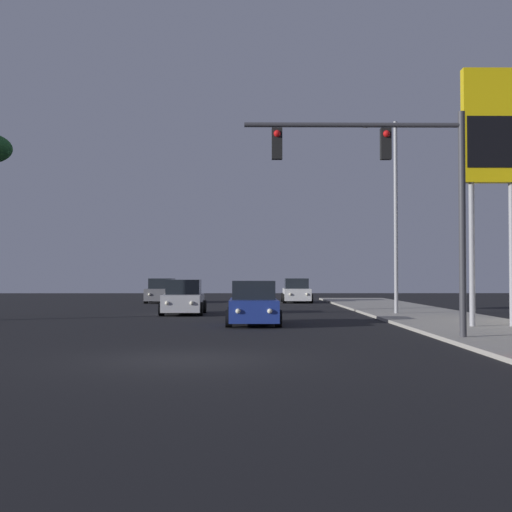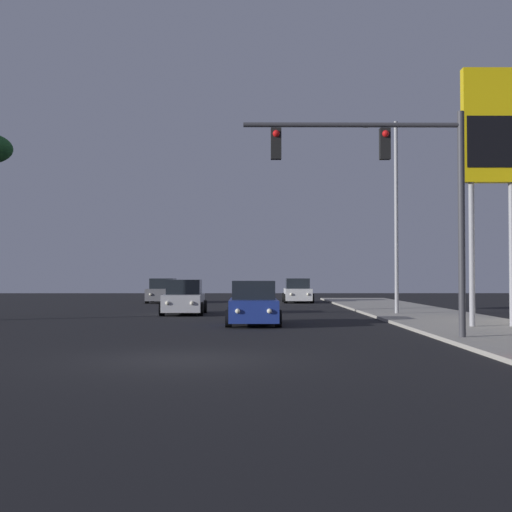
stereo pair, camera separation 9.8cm
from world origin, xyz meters
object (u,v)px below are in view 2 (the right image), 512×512
car_white (298,292)px  street_lamp (393,206)px  traffic_light_mast (400,178)px  gas_station_sign (491,140)px  car_silver (184,299)px  car_blue (253,305)px  car_grey (163,292)px

car_white → street_lamp: size_ratio=0.48×
traffic_light_mast → gas_station_sign: size_ratio=0.72×
car_white → car_silver: 16.46m
gas_station_sign → car_blue: bearing=163.1°
car_white → car_blue: 22.70m
car_white → car_blue: size_ratio=1.00×
traffic_light_mast → gas_station_sign: 6.24m
car_grey → street_lamp: bearing=129.6°
car_white → traffic_light_mast: traffic_light_mast is taller
car_silver → street_lamp: (9.92, -1.34, 4.36)m
street_lamp → car_silver: bearing=172.3°
car_blue → car_grey: same height
car_silver → car_grey: bearing=-79.9°
car_white → car_grey: size_ratio=1.00×
car_white → gas_station_sign: size_ratio=0.48×
car_silver → gas_station_sign: size_ratio=0.48×
car_grey → traffic_light_mast: traffic_light_mast is taller
traffic_light_mast → car_grey: bearing=109.7°
car_silver → traffic_light_mast: size_ratio=0.66×
car_white → traffic_light_mast: (1.04, -29.30, 3.91)m
car_blue → gas_station_sign: gas_station_sign is taller
street_lamp → car_grey: bearing=128.2°
traffic_light_mast → gas_station_sign: bearing=46.4°
street_lamp → car_white: bearing=101.8°
traffic_light_mast → street_lamp: size_ratio=0.72×
car_blue → traffic_light_mast: bearing=121.3°
car_white → car_silver: same height
car_blue → street_lamp: 9.92m
car_white → street_lamp: (3.43, -16.47, 4.36)m
car_silver → gas_station_sign: 16.34m
car_silver → street_lamp: size_ratio=0.48×
traffic_light_mast → gas_station_sign: gas_station_sign is taller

